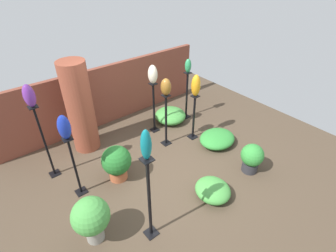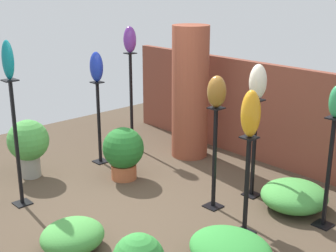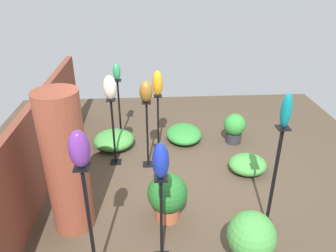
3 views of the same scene
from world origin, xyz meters
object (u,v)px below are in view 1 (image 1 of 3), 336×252
at_px(pedestal_bronze, 166,122).
at_px(pedestal_ivory, 154,110).
at_px(art_vase_cobalt, 64,127).
at_px(brick_pillar, 80,108).
at_px(art_vase_jade, 188,66).
at_px(art_vase_violet, 29,96).
at_px(potted_plant_mid_left, 91,218).
at_px(pedestal_jade, 187,98).
at_px(art_vase_bronze, 166,87).
at_px(potted_plant_mid_right, 252,157).
at_px(pedestal_teal, 149,203).
at_px(art_vase_amber, 196,86).
at_px(potted_plant_walkway_edge, 117,162).
at_px(pedestal_amber, 194,119).
at_px(pedestal_violet, 46,146).
at_px(pedestal_cobalt, 75,169).
at_px(art_vase_teal, 146,145).
at_px(art_vase_ivory, 153,74).

height_order(pedestal_bronze, pedestal_ivory, pedestal_ivory).
bearing_deg(art_vase_cobalt, pedestal_ivory, 18.45).
height_order(brick_pillar, art_vase_jade, brick_pillar).
distance_m(art_vase_violet, potted_plant_mid_left, 2.26).
relative_size(pedestal_jade, art_vase_jade, 3.70).
bearing_deg(art_vase_bronze, potted_plant_mid_right, -67.18).
bearing_deg(pedestal_teal, art_vase_amber, 32.41).
xyz_separation_m(art_vase_cobalt, potted_plant_walkway_edge, (0.75, -0.12, -1.07)).
xyz_separation_m(potted_plant_mid_right, potted_plant_walkway_edge, (-2.22, 1.54, 0.06)).
bearing_deg(pedestal_ivory, potted_plant_mid_right, -75.16).
bearing_deg(art_vase_jade, pedestal_amber, -122.44).
height_order(pedestal_violet, art_vase_violet, art_vase_violet).
bearing_deg(pedestal_bronze, pedestal_cobalt, -175.92).
relative_size(brick_pillar, potted_plant_mid_right, 3.21).
distance_m(pedestal_violet, pedestal_amber, 3.21).
bearing_deg(art_vase_cobalt, potted_plant_mid_left, -101.65).
distance_m(brick_pillar, potted_plant_mid_right, 3.72).
bearing_deg(art_vase_amber, potted_plant_mid_right, -86.37).
xyz_separation_m(pedestal_violet, art_vase_teal, (0.73, -2.35, 1.08)).
bearing_deg(pedestal_jade, art_vase_jade, 0.00).
bearing_deg(art_vase_amber, pedestal_violet, 164.37).
height_order(pedestal_ivory, art_vase_jade, art_vase_jade).
distance_m(pedestal_teal, pedestal_violet, 2.46).
bearing_deg(pedestal_ivory, art_vase_teal, -127.86).
height_order(pedestal_ivory, pedestal_jade, same).
distance_m(pedestal_teal, potted_plant_mid_left, 0.91).
height_order(pedestal_ivory, art_vase_ivory, art_vase_ivory).
bearing_deg(art_vase_cobalt, art_vase_violet, 105.26).
bearing_deg(pedestal_amber, pedestal_violet, 164.37).
bearing_deg(pedestal_violet, brick_pillar, 24.83).
height_order(art_vase_amber, potted_plant_mid_left, art_vase_amber).
distance_m(brick_pillar, pedestal_ivory, 1.73).
height_order(art_vase_amber, potted_plant_mid_right, art_vase_amber).
xyz_separation_m(pedestal_bronze, potted_plant_walkway_edge, (-1.45, -0.27, -0.17)).
distance_m(pedestal_teal, art_vase_amber, 2.86).
distance_m(pedestal_bronze, art_vase_jade, 1.58).
xyz_separation_m(art_vase_cobalt, art_vase_violet, (-0.22, 0.80, 0.31)).
bearing_deg(pedestal_ivory, pedestal_cobalt, -161.55).
distance_m(art_vase_ivory, potted_plant_mid_left, 3.29).
height_order(pedestal_violet, art_vase_ivory, art_vase_ivory).
relative_size(pedestal_teal, pedestal_bronze, 1.24).
bearing_deg(pedestal_bronze, pedestal_violet, 165.06).
xyz_separation_m(pedestal_ivory, potted_plant_mid_right, (0.64, -2.43, -0.24)).
height_order(pedestal_ivory, potted_plant_mid_left, pedestal_ivory).
xyz_separation_m(pedestal_teal, art_vase_teal, (0.00, 0.00, 1.08)).
relative_size(pedestal_violet, potted_plant_mid_right, 2.48).
xyz_separation_m(art_vase_ivory, potted_plant_walkway_edge, (-1.57, -0.89, -1.10)).
relative_size(pedestal_teal, art_vase_cobalt, 3.59).
height_order(art_vase_cobalt, art_vase_ivory, art_vase_ivory).
relative_size(pedestal_cobalt, potted_plant_walkway_edge, 1.69).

